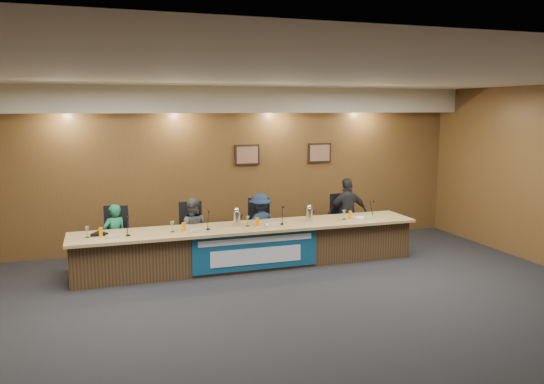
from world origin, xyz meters
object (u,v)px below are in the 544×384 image
Objects in this scene: banner at (256,251)px; carafe_right at (309,215)px; office_chair_b at (191,235)px; office_chair_c at (259,230)px; carafe_mid at (237,219)px; speakerphone at (99,234)px; office_chair_d at (345,224)px; panelist_a at (115,237)px; panelist_b at (192,230)px; office_chair_a at (115,241)px; panelist_d at (347,214)px; dais_body at (250,247)px; panelist_c at (260,225)px.

carafe_right is at bearing 18.85° from banner.
office_chair_c is (1.29, 0.00, 0.00)m from office_chair_b.
office_chair_c is 1.85× the size of carafe_mid.
speakerphone reaches higher than office_chair_c.
speakerphone reaches higher than office_chair_d.
speakerphone is at bearing 41.99° from panelist_a.
speakerphone is at bearing 33.65° from panelist_b.
banner is at bearing -161.15° from carafe_right.
office_chair_d is at bearing 7.62° from speakerphone.
carafe_right is at bearing -11.89° from office_chair_b.
office_chair_b is 1.98× the size of carafe_right.
office_chair_c is 0.98m from carafe_mid.
banner reaches higher than office_chair_b.
panelist_a reaches higher than office_chair_c.
office_chair_a is (-2.27, 1.07, 0.10)m from banner.
banner is at bearing -42.48° from office_chair_b.
office_chair_a is (-1.35, 0.10, -0.12)m from panelist_b.
panelist_d is (3.11, 0.00, 0.12)m from panelist_b.
panelist_b is 2.15m from carafe_right.
panelist_b is 0.15m from office_chair_b.
dais_body is 0.76m from office_chair_c.
panelist_a is at bearing -169.00° from office_chair_b.
panelist_a is 2.41× the size of office_chair_a.
carafe_mid is at bearing 178.93° from carafe_right.
panelist_d is 3.12m from office_chair_b.
office_chair_c is at bearing 6.76° from office_chair_b.
carafe_mid is (-0.23, -0.01, 0.53)m from dais_body.
office_chair_a is at bearing 68.37° from speakerphone.
panelist_b reaches higher than banner.
panelist_b reaches higher than carafe_right.
carafe_mid is at bearing -173.55° from office_chair_d.
panelist_b is (-0.92, 0.97, 0.22)m from banner.
office_chair_c is 1.50× the size of speakerphone.
office_chair_c is (0.37, 1.07, 0.10)m from banner.
panelist_c is at bearing -72.29° from office_chair_c.
office_chair_c is at bearing 60.74° from dais_body.
office_chair_d is at bearing 16.75° from dais_body.
panelist_c is at bearing 43.11° from carafe_mid.
panelist_a is 0.14m from office_chair_a.
dais_body is 4.94× the size of panelist_c.
office_chair_c is (1.29, 0.10, -0.12)m from panelist_b.
panelist_c is 0.16m from office_chair_c.
office_chair_c is at bearing 171.09° from office_chair_d.
panelist_a is at bearing -160.12° from office_chair_c.
panelist_c is at bearing 4.32° from panelist_d.
speakerphone is at bearing -150.01° from office_chair_c.
panelist_a reaches higher than carafe_right.
office_chair_a is at bearing 168.51° from carafe_right.
panelist_d reaches higher than dais_body.
panelist_d is (2.19, 0.56, 0.36)m from dais_body.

